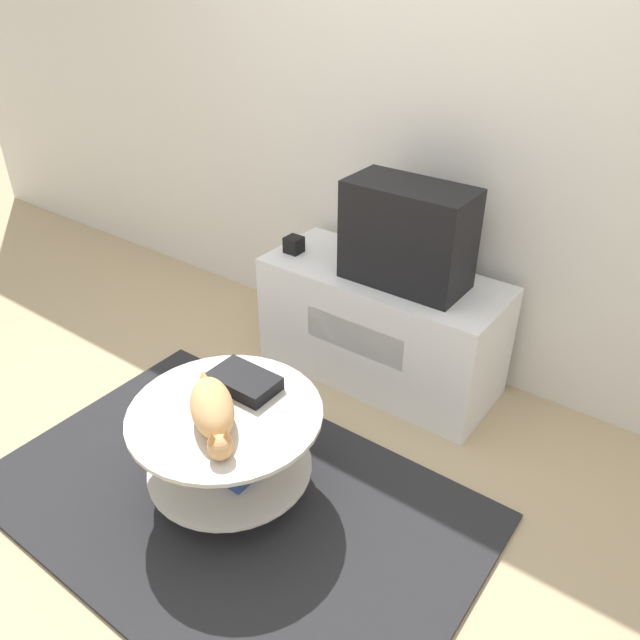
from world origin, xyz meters
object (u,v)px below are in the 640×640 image
(dvd_box, at_px, (244,381))
(speaker, at_px, (294,245))
(tv, at_px, (407,235))
(cat, at_px, (213,410))

(dvd_box, bearing_deg, speaker, 115.94)
(tv, relative_size, dvd_box, 2.09)
(speaker, xyz_separation_m, dvd_box, (0.41, -0.84, -0.17))
(tv, bearing_deg, cat, -97.20)
(tv, xyz_separation_m, cat, (-0.14, -1.13, -0.33))
(tv, bearing_deg, dvd_box, -102.98)
(speaker, bearing_deg, tv, 4.91)
(tv, distance_m, cat, 1.19)
(tv, relative_size, cat, 1.33)
(cat, bearing_deg, tv, 120.07)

